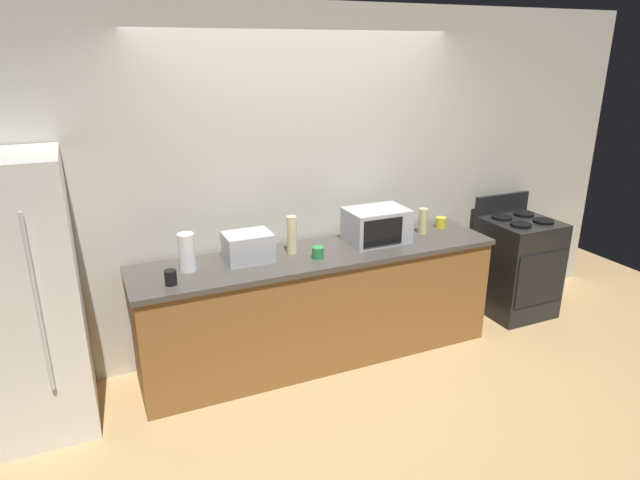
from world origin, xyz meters
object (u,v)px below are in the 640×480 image
object	(u,v)px
refrigerator	(18,300)
paper_towel_roll	(187,252)
toaster_oven	(248,247)
mug_green	(318,252)
bottle_vinegar	(423,221)
bottle_hand_soap	(292,235)
mug_yellow	(441,222)
mug_black	(171,277)
stove_range	(517,266)
microwave	(377,225)

from	to	relation	value
refrigerator	paper_towel_roll	distance (m)	1.07
toaster_oven	mug_green	bearing A→B (deg)	-18.35
toaster_oven	bottle_vinegar	distance (m)	1.52
bottle_hand_soap	mug_yellow	distance (m)	1.41
mug_yellow	mug_black	bearing A→B (deg)	-173.10
stove_range	mug_black	xyz separation A→B (m)	(-3.14, -0.15, 0.49)
microwave	bottle_vinegar	size ratio (longest dim) A/B	2.24
microwave	bottle_vinegar	world-z (taller)	microwave
microwave	toaster_oven	distance (m)	1.06
bottle_vinegar	mug_black	xyz separation A→B (m)	(-2.11, -0.22, -0.06)
stove_range	mug_yellow	xyz separation A→B (m)	(-0.80, 0.13, 0.48)
mug_yellow	stove_range	bearing A→B (deg)	-9.56
toaster_oven	bottle_hand_soap	world-z (taller)	bottle_hand_soap
microwave	mug_black	world-z (taller)	microwave
refrigerator	mug_green	size ratio (longest dim) A/B	20.58
paper_towel_roll	mug_green	xyz separation A→B (m)	(0.93, -0.15, -0.09)
microwave	toaster_oven	size ratio (longest dim) A/B	1.41
refrigerator	stove_range	world-z (taller)	refrigerator
stove_range	toaster_oven	xyz separation A→B (m)	(-2.55, 0.06, 0.54)
paper_towel_roll	mug_yellow	xyz separation A→B (m)	(2.19, 0.08, -0.09)
bottle_hand_soap	mug_yellow	world-z (taller)	bottle_hand_soap
refrigerator	microwave	size ratio (longest dim) A/B	3.75
refrigerator	bottle_vinegar	bearing A→B (deg)	1.29
paper_towel_roll	bottle_vinegar	distance (m)	1.96
toaster_oven	mug_black	bearing A→B (deg)	-160.51
microwave	bottle_hand_soap	xyz separation A→B (m)	(-0.71, 0.03, 0.01)
bottle_hand_soap	refrigerator	bearing A→B (deg)	-177.60
mug_yellow	toaster_oven	bearing A→B (deg)	-177.58
stove_range	mug_black	bearing A→B (deg)	-177.27
bottle_hand_soap	mug_yellow	size ratio (longest dim) A/B	3.16
paper_towel_roll	mug_green	size ratio (longest dim) A/B	3.09
refrigerator	mug_green	distance (m)	1.99
stove_range	paper_towel_roll	bearing A→B (deg)	179.04
bottle_vinegar	paper_towel_roll	bearing A→B (deg)	-179.48
microwave	stove_range	bearing A→B (deg)	-1.85
bottle_hand_soap	mug_green	size ratio (longest dim) A/B	3.31
stove_range	bottle_vinegar	xyz separation A→B (m)	(-1.03, 0.07, 0.55)
paper_towel_roll	mug_green	distance (m)	0.94
stove_range	microwave	size ratio (longest dim) A/B	2.25
paper_towel_roll	refrigerator	bearing A→B (deg)	-177.29
microwave	toaster_oven	world-z (taller)	microwave
paper_towel_roll	bottle_hand_soap	bearing A→B (deg)	1.98
stove_range	paper_towel_roll	size ratio (longest dim) A/B	4.00
microwave	bottle_hand_soap	world-z (taller)	bottle_hand_soap
paper_towel_roll	bottle_hand_soap	world-z (taller)	bottle_hand_soap
bottle_hand_soap	mug_yellow	xyz separation A→B (m)	(1.40, 0.06, -0.10)
paper_towel_roll	bottle_vinegar	world-z (taller)	paper_towel_roll
toaster_oven	paper_towel_roll	xyz separation A→B (m)	(-0.44, -0.01, 0.03)
bottle_hand_soap	mug_yellow	bearing A→B (deg)	2.31
microwave	mug_yellow	bearing A→B (deg)	7.13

